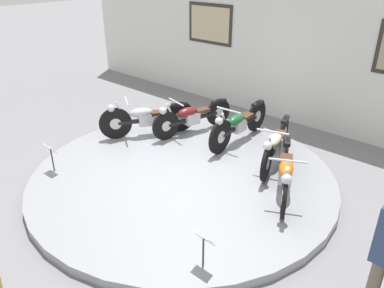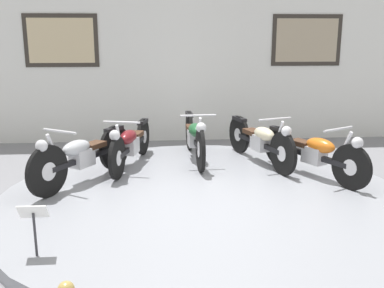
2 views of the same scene
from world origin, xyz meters
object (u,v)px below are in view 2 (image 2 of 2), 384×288
at_px(motorcycle_maroon, 130,143).
at_px(info_placard_front_left, 34,219).
at_px(motorcycle_cream, 261,140).
at_px(motorcycle_orange, 315,152).
at_px(motorcycle_silver, 82,155).
at_px(motorcycle_green, 195,136).

height_order(motorcycle_maroon, info_placard_front_left, motorcycle_maroon).
bearing_deg(motorcycle_cream, motorcycle_orange, -50.39).
bearing_deg(motorcycle_orange, motorcycle_cream, 129.61).
height_order(motorcycle_cream, info_placard_front_left, motorcycle_cream).
xyz_separation_m(motorcycle_silver, info_placard_front_left, (-0.10, -2.10, -0.03)).
relative_size(motorcycle_orange, info_placard_front_left, 3.42).
relative_size(motorcycle_silver, motorcycle_green, 0.85).
relative_size(motorcycle_maroon, motorcycle_green, 0.94).
relative_size(motorcycle_green, info_placard_front_left, 3.96).
bearing_deg(motorcycle_green, motorcycle_maroon, -164.21).
bearing_deg(info_placard_front_left, motorcycle_maroon, 75.95).
bearing_deg(motorcycle_cream, motorcycle_green, 164.31).
bearing_deg(info_placard_front_left, motorcycle_cream, 46.06).
distance_m(motorcycle_green, info_placard_front_left, 3.56).
bearing_deg(motorcycle_maroon, motorcycle_orange, -15.56).
distance_m(motorcycle_green, motorcycle_cream, 1.05).
height_order(motorcycle_silver, motorcycle_maroon, motorcycle_silver).
bearing_deg(motorcycle_maroon, motorcycle_green, 15.79).
bearing_deg(motorcycle_orange, motorcycle_silver, 179.92).
height_order(motorcycle_silver, motorcycle_green, motorcycle_green).
bearing_deg(info_placard_front_left, motorcycle_orange, 32.17).
relative_size(motorcycle_cream, motorcycle_orange, 1.09).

